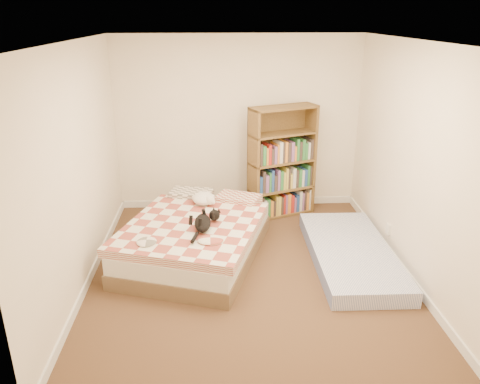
{
  "coord_description": "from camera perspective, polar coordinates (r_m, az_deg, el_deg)",
  "views": [
    {
      "loc": [
        -0.37,
        -4.61,
        2.75
      ],
      "look_at": [
        -0.08,
        0.3,
        0.86
      ],
      "focal_mm": 35.0,
      "sensor_mm": 36.0,
      "label": 1
    }
  ],
  "objects": [
    {
      "name": "room",
      "position": [
        4.88,
        1.11,
        2.45
      ],
      "size": [
        3.51,
        4.01,
        2.51
      ],
      "color": "#4D3021",
      "rests_on": "ground"
    },
    {
      "name": "bed",
      "position": [
        5.66,
        -5.36,
        -5.4
      ],
      "size": [
        1.94,
        2.32,
        0.53
      ],
      "rotation": [
        0.0,
        0.0,
        -0.32
      ],
      "color": "brown",
      "rests_on": "room"
    },
    {
      "name": "bookshelf",
      "position": [
        6.71,
        5.07,
        1.97
      ],
      "size": [
        1.06,
        0.65,
        1.58
      ],
      "rotation": [
        0.0,
        0.0,
        0.38
      ],
      "color": "#51371C",
      "rests_on": "room"
    },
    {
      "name": "floor_mattress",
      "position": [
        5.72,
        13.34,
        -7.32
      ],
      "size": [
        0.94,
        2.01,
        0.18
      ],
      "primitive_type": "cube",
      "rotation": [
        0.0,
        0.0,
        -0.02
      ],
      "color": "#707FBC",
      "rests_on": "room"
    },
    {
      "name": "black_cat",
      "position": [
        5.31,
        -4.54,
        -3.61
      ],
      "size": [
        0.4,
        0.7,
        0.16
      ],
      "rotation": [
        0.0,
        0.0,
        -0.64
      ],
      "color": "black",
      "rests_on": "bed"
    },
    {
      "name": "white_dog",
      "position": [
        5.94,
        -4.38,
        -0.79
      ],
      "size": [
        0.32,
        0.33,
        0.15
      ],
      "rotation": [
        0.0,
        0.0,
        -0.05
      ],
      "color": "white",
      "rests_on": "bed"
    }
  ]
}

